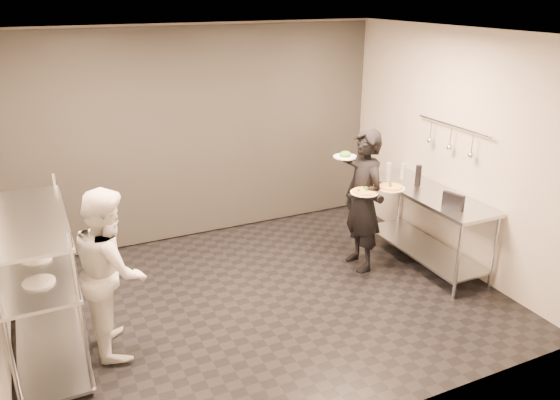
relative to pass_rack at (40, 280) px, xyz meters
name	(u,v)px	position (x,y,z in m)	size (l,w,h in m)	color
room_shell	(222,150)	(2.15, 1.18, 0.63)	(5.00, 4.00, 2.80)	black
pass_rack	(40,280)	(0.00, 0.00, 0.00)	(0.60, 1.60, 1.50)	#B8BBBF
prep_counter	(427,215)	(4.33, 0.00, -0.14)	(0.60, 1.80, 0.92)	#B8BBBF
utensil_rail	(451,139)	(4.58, 0.00, 0.78)	(0.07, 1.20, 0.31)	#B8BBBF
waiter	(363,201)	(3.55, 0.23, 0.09)	(0.62, 0.41, 1.71)	black
chef	(111,270)	(0.60, -0.13, 0.02)	(0.77, 0.60, 1.58)	white
pizza_plate_near	(364,192)	(3.42, 0.02, 0.29)	(0.31, 0.31, 0.05)	white
pizza_plate_far	(391,187)	(3.75, -0.01, 0.31)	(0.32, 0.32, 0.05)	white
salad_plate	(345,155)	(3.45, 0.51, 0.58)	(0.28, 0.28, 0.07)	white
pos_monitor	(453,201)	(4.21, -0.54, 0.24)	(0.05, 0.25, 0.18)	black
bottle_green	(388,171)	(4.14, 0.57, 0.27)	(0.06, 0.06, 0.23)	#9AA799
bottle_clear	(403,171)	(4.34, 0.54, 0.25)	(0.06, 0.06, 0.20)	#9AA799
bottle_dark	(418,175)	(4.36, 0.26, 0.28)	(0.07, 0.07, 0.25)	black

